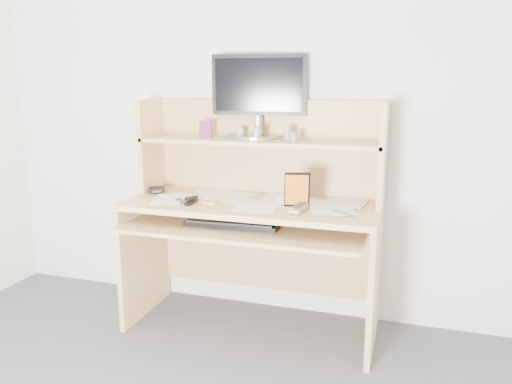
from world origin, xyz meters
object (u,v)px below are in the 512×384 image
(desk, at_px, (256,209))
(tv_remote, at_px, (300,208))
(keyboard, at_px, (233,222))
(game_case, at_px, (297,190))
(monitor, at_px, (259,94))

(desk, bearing_deg, tv_remote, -32.13)
(keyboard, distance_m, game_case, 0.38)
(keyboard, relative_size, game_case, 2.70)
(keyboard, bearing_deg, tv_remote, 2.86)
(tv_remote, height_order, monitor, monitor)
(desk, height_order, tv_remote, desk)
(keyboard, height_order, game_case, game_case)
(keyboard, relative_size, tv_remote, 2.66)
(tv_remote, bearing_deg, monitor, 138.78)
(tv_remote, bearing_deg, game_case, 122.76)
(game_case, bearing_deg, keyboard, 179.51)
(desk, distance_m, keyboard, 0.23)
(tv_remote, distance_m, game_case, 0.10)
(keyboard, xyz_separation_m, monitor, (0.03, 0.37, 0.67))
(monitor, bearing_deg, keyboard, -101.07)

